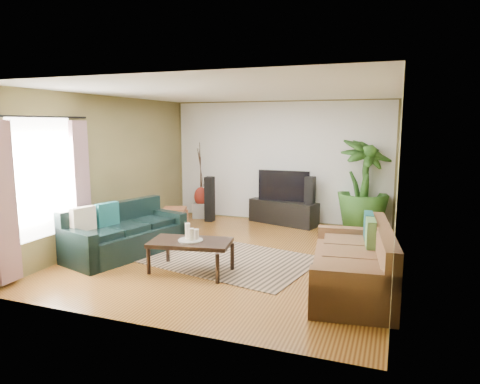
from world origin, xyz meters
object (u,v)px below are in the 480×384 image
at_px(sofa_right, 351,258).
at_px(potted_plant, 363,185).
at_px(coffee_table, 191,256).
at_px(speaker_left, 210,199).
at_px(television, 284,186).
at_px(tv_stand, 283,212).
at_px(sofa_left, 126,230).
at_px(side_table, 175,219).
at_px(speaker_right, 310,202).
at_px(pedestal, 201,210).
at_px(vase, 201,196).

relative_size(sofa_right, potted_plant, 1.14).
bearing_deg(coffee_table, speaker_left, 99.57).
relative_size(sofa_right, television, 1.92).
xyz_separation_m(coffee_table, tv_stand, (0.51, 3.53, 0.02)).
bearing_deg(sofa_left, side_table, 17.20).
bearing_deg(speaker_left, tv_stand, 10.40).
relative_size(coffee_table, speaker_left, 1.17).
bearing_deg(speaker_right, sofa_left, -124.46).
bearing_deg(sofa_right, potted_plant, 175.05).
relative_size(tv_stand, pedestal, 4.48).
height_order(coffee_table, television, television).
relative_size(television, potted_plant, 0.59).
height_order(coffee_table, speaker_left, speaker_left).
bearing_deg(speaker_right, television, 177.45).
bearing_deg(sofa_right, television, -158.92).
bearing_deg(coffee_table, side_table, 114.34).
distance_m(sofa_left, speaker_right, 3.94).
xyz_separation_m(tv_stand, side_table, (-1.95, -1.40, -0.02)).
xyz_separation_m(television, pedestal, (-1.99, -0.05, -0.68)).
xyz_separation_m(pedestal, side_table, (0.04, -1.35, 0.07)).
bearing_deg(tv_stand, side_table, -127.69).
xyz_separation_m(coffee_table, vase, (-1.48, 3.47, 0.26)).
height_order(television, speaker_right, television).
bearing_deg(tv_stand, sofa_left, -105.26).
relative_size(television, vase, 2.57).
height_order(television, potted_plant, potted_plant).
bearing_deg(speaker_left, potted_plant, 4.64).
bearing_deg(television, coffee_table, -98.18).
height_order(coffee_table, potted_plant, potted_plant).
xyz_separation_m(tv_stand, potted_plant, (1.67, 0.00, 0.70)).
distance_m(sofa_right, potted_plant, 3.40).
distance_m(television, pedestal, 2.10).
height_order(tv_stand, vase, vase).
height_order(coffee_table, speaker_right, speaker_right).
xyz_separation_m(sofa_right, vase, (-3.79, 3.31, 0.08)).
relative_size(sofa_right, vase, 4.93).
bearing_deg(side_table, coffee_table, -55.77).
distance_m(sofa_left, side_table, 1.71).
bearing_deg(potted_plant, vase, -179.18).
bearing_deg(sofa_right, speaker_right, -166.91).
distance_m(television, potted_plant, 1.68).
bearing_deg(speaker_left, coffee_table, -71.64).
relative_size(television, side_table, 2.35).
relative_size(tv_stand, speaker_left, 1.52).
bearing_deg(television, side_table, -144.25).
distance_m(sofa_right, speaker_right, 3.49).
distance_m(tv_stand, vase, 2.00).
relative_size(sofa_right, coffee_table, 1.84).
bearing_deg(side_table, pedestal, 91.54).
relative_size(tv_stand, television, 1.36).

